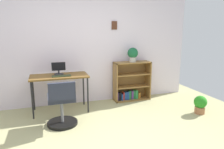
{
  "coord_description": "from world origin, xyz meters",
  "views": [
    {
      "loc": [
        -0.72,
        -2.42,
        1.62
      ],
      "look_at": [
        0.55,
        1.49,
        0.73
      ],
      "focal_mm": 33.62,
      "sensor_mm": 36.0,
      "label": 1
    }
  ],
  "objects_px": {
    "bookshelf_low": "(131,83)",
    "potted_plant_on_shelf": "(133,54)",
    "keyboard": "(61,76)",
    "monitor": "(59,69)",
    "desk": "(59,78)",
    "office_chair": "(62,106)",
    "potted_plant_floor": "(200,104)"
  },
  "relations": [
    {
      "from": "bookshelf_low",
      "to": "potted_plant_floor",
      "type": "height_order",
      "value": "bookshelf_low"
    },
    {
      "from": "desk",
      "to": "keyboard",
      "type": "bearing_deg",
      "value": -71.81
    },
    {
      "from": "monitor",
      "to": "keyboard",
      "type": "xyz_separation_m",
      "value": [
        0.03,
        -0.2,
        -0.11
      ]
    },
    {
      "from": "potted_plant_floor",
      "to": "desk",
      "type": "bearing_deg",
      "value": 159.52
    },
    {
      "from": "desk",
      "to": "monitor",
      "type": "height_order",
      "value": "monitor"
    },
    {
      "from": "keyboard",
      "to": "potted_plant_on_shelf",
      "type": "height_order",
      "value": "potted_plant_on_shelf"
    },
    {
      "from": "office_chair",
      "to": "potted_plant_floor",
      "type": "bearing_deg",
      "value": -6.03
    },
    {
      "from": "potted_plant_on_shelf",
      "to": "keyboard",
      "type": "bearing_deg",
      "value": -169.29
    },
    {
      "from": "office_chair",
      "to": "keyboard",
      "type": "bearing_deg",
      "value": 84.16
    },
    {
      "from": "monitor",
      "to": "keyboard",
      "type": "distance_m",
      "value": 0.23
    },
    {
      "from": "keyboard",
      "to": "office_chair",
      "type": "distance_m",
      "value": 0.7
    },
    {
      "from": "desk",
      "to": "office_chair",
      "type": "distance_m",
      "value": 0.76
    },
    {
      "from": "office_chair",
      "to": "bookshelf_low",
      "type": "relative_size",
      "value": 0.9
    },
    {
      "from": "monitor",
      "to": "bookshelf_low",
      "type": "relative_size",
      "value": 0.3
    },
    {
      "from": "monitor",
      "to": "potted_plant_floor",
      "type": "distance_m",
      "value": 2.87
    },
    {
      "from": "keyboard",
      "to": "monitor",
      "type": "bearing_deg",
      "value": 99.28
    },
    {
      "from": "desk",
      "to": "bookshelf_low",
      "type": "height_order",
      "value": "bookshelf_low"
    },
    {
      "from": "potted_plant_on_shelf",
      "to": "potted_plant_floor",
      "type": "xyz_separation_m",
      "value": [
        0.95,
        -1.16,
        -0.89
      ]
    },
    {
      "from": "monitor",
      "to": "potted_plant_floor",
      "type": "relative_size",
      "value": 0.75
    },
    {
      "from": "bookshelf_low",
      "to": "keyboard",
      "type": "bearing_deg",
      "value": -167.21
    },
    {
      "from": "keyboard",
      "to": "potted_plant_floor",
      "type": "xyz_separation_m",
      "value": [
        2.55,
        -0.86,
        -0.55
      ]
    },
    {
      "from": "bookshelf_low",
      "to": "potted_plant_on_shelf",
      "type": "height_order",
      "value": "potted_plant_on_shelf"
    },
    {
      "from": "desk",
      "to": "monitor",
      "type": "bearing_deg",
      "value": 88.92
    },
    {
      "from": "potted_plant_floor",
      "to": "office_chair",
      "type": "bearing_deg",
      "value": 173.97
    },
    {
      "from": "potted_plant_on_shelf",
      "to": "potted_plant_floor",
      "type": "height_order",
      "value": "potted_plant_on_shelf"
    },
    {
      "from": "monitor",
      "to": "office_chair",
      "type": "distance_m",
      "value": 0.93
    },
    {
      "from": "monitor",
      "to": "potted_plant_on_shelf",
      "type": "height_order",
      "value": "potted_plant_on_shelf"
    },
    {
      "from": "desk",
      "to": "potted_plant_on_shelf",
      "type": "bearing_deg",
      "value": 6.85
    },
    {
      "from": "monitor",
      "to": "office_chair",
      "type": "xyz_separation_m",
      "value": [
        -0.03,
        -0.79,
        -0.5
      ]
    },
    {
      "from": "keyboard",
      "to": "bookshelf_low",
      "type": "distance_m",
      "value": 1.67
    },
    {
      "from": "office_chair",
      "to": "monitor",
      "type": "bearing_deg",
      "value": 88.08
    },
    {
      "from": "bookshelf_low",
      "to": "potted_plant_floor",
      "type": "bearing_deg",
      "value": -51.84
    }
  ]
}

